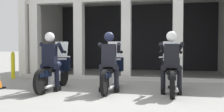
# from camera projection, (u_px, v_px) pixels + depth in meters

# --- Properties ---
(ground_plane) EXTENTS (80.00, 80.00, 0.00)m
(ground_plane) POSITION_uv_depth(u_px,v_px,m) (125.00, 77.00, 9.35)
(ground_plane) COLOR gray
(station_building) EXTENTS (8.58, 4.05, 3.50)m
(station_building) POSITION_uv_depth(u_px,v_px,m) (132.00, 26.00, 11.00)
(station_building) COLOR black
(station_building) RESTS_ON ground
(kerb_strip) EXTENTS (8.08, 0.24, 0.12)m
(kerb_strip) POSITION_uv_depth(u_px,v_px,m) (124.00, 78.00, 8.66)
(kerb_strip) COLOR #B7B5AD
(kerb_strip) RESTS_ON ground
(motorcycle_left) EXTENTS (0.62, 2.04, 1.35)m
(motorcycle_left) POSITION_uv_depth(u_px,v_px,m) (55.00, 71.00, 6.80)
(motorcycle_left) COLOR black
(motorcycle_left) RESTS_ON ground
(police_officer_left) EXTENTS (0.63, 0.61, 1.58)m
(police_officer_left) POSITION_uv_depth(u_px,v_px,m) (50.00, 56.00, 6.50)
(police_officer_left) COLOR black
(police_officer_left) RESTS_ON ground
(motorcycle_center) EXTENTS (0.62, 2.04, 1.35)m
(motorcycle_center) POSITION_uv_depth(u_px,v_px,m) (111.00, 72.00, 6.65)
(motorcycle_center) COLOR black
(motorcycle_center) RESTS_ON ground
(police_officer_center) EXTENTS (0.63, 0.61, 1.58)m
(police_officer_center) POSITION_uv_depth(u_px,v_px,m) (109.00, 56.00, 6.35)
(police_officer_center) COLOR black
(police_officer_center) RESTS_ON ground
(motorcycle_right) EXTENTS (0.62, 2.04, 1.35)m
(motorcycle_right) POSITION_uv_depth(u_px,v_px,m) (171.00, 73.00, 6.35)
(motorcycle_right) COLOR black
(motorcycle_right) RESTS_ON ground
(police_officer_right) EXTENTS (0.63, 0.61, 1.58)m
(police_officer_right) POSITION_uv_depth(u_px,v_px,m) (171.00, 57.00, 6.05)
(police_officer_right) COLOR black
(police_officer_right) RESTS_ON ground
(bollard_kerbside) EXTENTS (0.14, 0.14, 1.01)m
(bollard_kerbside) POSITION_uv_depth(u_px,v_px,m) (13.00, 65.00, 9.04)
(bollard_kerbside) COLOR yellow
(bollard_kerbside) RESTS_ON ground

